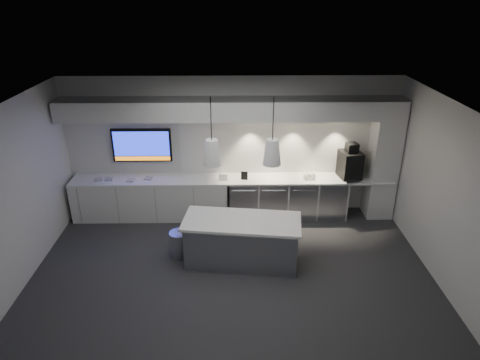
{
  "coord_description": "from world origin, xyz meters",
  "views": [
    {
      "loc": [
        0.04,
        -6.12,
        4.61
      ],
      "look_at": [
        0.16,
        1.1,
        1.34
      ],
      "focal_mm": 32.0,
      "sensor_mm": 36.0,
      "label": 1
    }
  ],
  "objects_px": {
    "wall_tv": "(142,145)",
    "island": "(242,241)",
    "bin": "(179,244)",
    "coffee_machine": "(350,163)"
  },
  "relations": [
    {
      "from": "bin",
      "to": "coffee_machine",
      "type": "relative_size",
      "value": 0.66
    },
    {
      "from": "island",
      "to": "coffee_machine",
      "type": "distance_m",
      "value": 3.03
    },
    {
      "from": "island",
      "to": "coffee_machine",
      "type": "xyz_separation_m",
      "value": [
        2.32,
        1.78,
        0.77
      ]
    },
    {
      "from": "island",
      "to": "bin",
      "type": "bearing_deg",
      "value": 176.58
    },
    {
      "from": "coffee_machine",
      "to": "wall_tv",
      "type": "bearing_deg",
      "value": 167.07
    },
    {
      "from": "island",
      "to": "bin",
      "type": "distance_m",
      "value": 1.19
    },
    {
      "from": "wall_tv",
      "to": "island",
      "type": "relative_size",
      "value": 0.58
    },
    {
      "from": "wall_tv",
      "to": "island",
      "type": "distance_m",
      "value": 3.11
    },
    {
      "from": "wall_tv",
      "to": "bin",
      "type": "xyz_separation_m",
      "value": [
        0.92,
        -1.81,
        -1.31
      ]
    },
    {
      "from": "wall_tv",
      "to": "island",
      "type": "xyz_separation_m",
      "value": [
        2.08,
        -2.03,
        -1.12
      ]
    }
  ]
}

